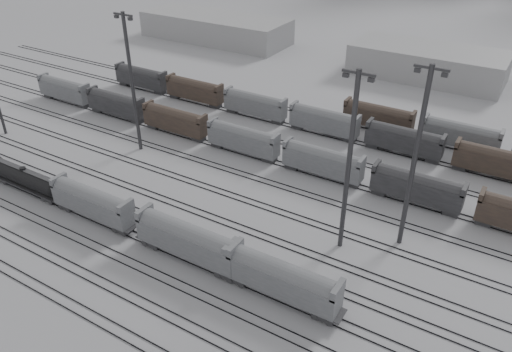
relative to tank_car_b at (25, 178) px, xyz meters
The scene contains 14 objects.
ground 33.98m from the tank_car_b, ahead, with size 900.00×900.00×0.00m, color #B8B8BD.
tracks 37.76m from the tank_car_b, 25.97° to the left, with size 220.00×71.50×0.16m.
tank_car_b is the anchor object (origin of this frame).
hopper_car_a 16.54m from the tank_car_b, ahead, with size 15.44×3.07×5.52m.
hopper_car_b 35.50m from the tank_car_b, ahead, with size 16.53×3.28×5.91m.
hopper_car_c 50.28m from the tank_car_b, ahead, with size 15.99×3.18×5.72m.
light_mast_b 25.57m from the tank_car_b, 74.16° to the left, with size 4.32×0.69×27.01m.
light_mast_c 55.77m from the tank_car_b, 15.03° to the left, with size 4.35×0.70×27.19m.
light_mast_d 64.18m from the tank_car_b, 17.92° to the left, with size 4.41×0.71×27.58m.
bg_string_near 52.10m from the tank_car_b, 36.51° to the left, with size 151.00×3.00×5.60m.
bg_string_mid 70.00m from the tank_car_b, 42.18° to the left, with size 151.00×3.00×5.60m.
bg_string_far 88.53m from the tank_car_b, 38.41° to the left, with size 66.00×3.00×5.60m.
warehouse_left 97.57m from the tank_car_b, 105.53° to the left, with size 50.00×18.00×8.00m, color #9D9EA0.
warehouse_mid 103.74m from the tank_car_b, 64.98° to the left, with size 40.00×18.00×8.00m, color #9D9EA0.
Camera 1 is at (38.26, -41.22, 47.12)m, focal length 35.00 mm.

